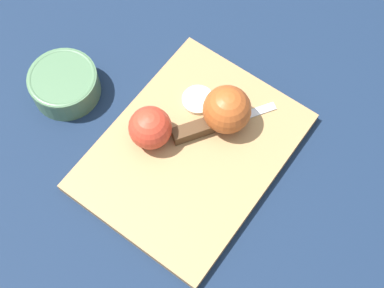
% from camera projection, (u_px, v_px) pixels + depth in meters
% --- Properties ---
extents(ground_plane, '(4.00, 4.00, 0.00)m').
position_uv_depth(ground_plane, '(192.00, 154.00, 0.86)').
color(ground_plane, '#14233D').
extents(cutting_board, '(0.38, 0.32, 0.02)m').
position_uv_depth(cutting_board, '(192.00, 152.00, 0.85)').
color(cutting_board, '#A37A4C').
rests_on(cutting_board, ground_plane).
extents(apple_half_left, '(0.07, 0.07, 0.07)m').
position_uv_depth(apple_half_left, '(150.00, 128.00, 0.82)').
color(apple_half_left, red).
rests_on(apple_half_left, cutting_board).
extents(apple_half_right, '(0.08, 0.08, 0.08)m').
position_uv_depth(apple_half_right, '(227.00, 109.00, 0.83)').
color(apple_half_right, '#AD4C1E').
rests_on(apple_half_right, cutting_board).
extents(knife, '(0.14, 0.13, 0.02)m').
position_uv_depth(knife, '(199.00, 129.00, 0.85)').
color(knife, silver).
rests_on(knife, cutting_board).
extents(apple_slice, '(0.05, 0.05, 0.01)m').
position_uv_depth(apple_slice, '(198.00, 100.00, 0.88)').
color(apple_slice, '#EFE5C6').
rests_on(apple_slice, cutting_board).
extents(bowl, '(0.11, 0.11, 0.05)m').
position_uv_depth(bowl, '(64.00, 83.00, 0.88)').
color(bowl, '#4C704C').
rests_on(bowl, ground_plane).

